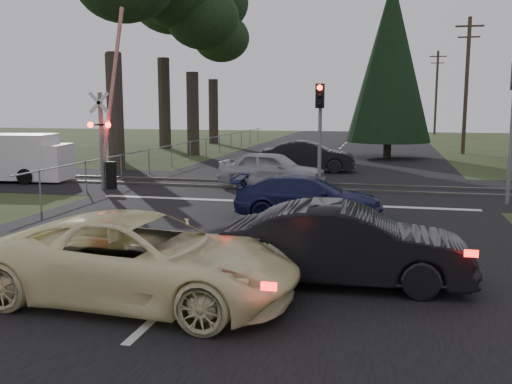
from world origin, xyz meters
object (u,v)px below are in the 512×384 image
(crossing_signal, at_px, (107,137))
(utility_pole_mid, at_px, (467,83))
(utility_pole_far, at_px, (436,91))
(cream_coupe, at_px, (142,259))
(traffic_signal_center, at_px, (320,119))
(silver_car, at_px, (272,170))
(blue_sedan, at_px, (308,198))
(dark_car_far, at_px, (309,156))
(dark_hatchback, at_px, (346,245))
(white_van, at_px, (10,158))

(crossing_signal, bearing_deg, utility_pole_mid, 52.03)
(utility_pole_mid, xyz_separation_m, utility_pole_far, (0.00, 25.00, 0.00))
(utility_pole_far, bearing_deg, cream_coupe, -98.98)
(crossing_signal, relative_size, traffic_signal_center, 1.70)
(crossing_signal, xyz_separation_m, silver_car, (6.30, 1.79, -1.32))
(utility_pole_mid, bearing_deg, blue_sedan, -106.55)
(dark_car_far, bearing_deg, utility_pole_mid, -38.39)
(cream_coupe, relative_size, blue_sedan, 1.24)
(crossing_signal, bearing_deg, traffic_signal_center, 6.15)
(cream_coupe, height_order, dark_car_far, same)
(dark_hatchback, height_order, silver_car, dark_hatchback)
(white_van, bearing_deg, silver_car, -4.91)
(crossing_signal, height_order, dark_hatchback, crossing_signal)
(dark_hatchback, bearing_deg, dark_car_far, 7.18)
(utility_pole_far, height_order, silver_car, utility_pole_far)
(crossing_signal, distance_m, dark_car_far, 10.50)
(utility_pole_mid, distance_m, white_van, 28.63)
(traffic_signal_center, relative_size, silver_car, 0.95)
(traffic_signal_center, relative_size, cream_coupe, 0.76)
(traffic_signal_center, distance_m, blue_sedan, 5.45)
(dark_hatchback, bearing_deg, utility_pole_mid, -13.38)
(utility_pole_far, height_order, blue_sedan, utility_pole_far)
(white_van, bearing_deg, traffic_signal_center, -9.15)
(white_van, bearing_deg, cream_coupe, -55.22)
(crossing_signal, bearing_deg, utility_pole_far, 70.77)
(crossing_signal, relative_size, cream_coupe, 1.29)
(dark_car_far, bearing_deg, blue_sedan, -175.56)
(utility_pole_far, height_order, dark_car_far, utility_pole_far)
(traffic_signal_center, relative_size, dark_hatchback, 0.90)
(traffic_signal_center, bearing_deg, utility_pole_far, 80.40)
(dark_car_far, bearing_deg, utility_pole_far, -16.38)
(crossing_signal, distance_m, white_van, 5.48)
(dark_car_far, xyz_separation_m, white_van, (-12.23, -6.60, 0.29))
(traffic_signal_center, xyz_separation_m, utility_pole_mid, (7.50, 19.32, 1.92))
(utility_pole_far, distance_m, dark_hatchback, 55.72)
(utility_pole_mid, distance_m, cream_coupe, 33.51)
(crossing_signal, xyz_separation_m, traffic_signal_center, (8.27, 0.89, 0.75))
(blue_sedan, relative_size, dark_car_far, 0.96)
(utility_pole_mid, relative_size, blue_sedan, 2.06)
(dark_hatchback, relative_size, white_van, 0.83)
(crossing_signal, relative_size, silver_car, 1.61)
(utility_pole_mid, bearing_deg, dark_hatchback, -100.65)
(cream_coupe, xyz_separation_m, dark_hatchback, (3.32, 1.75, 0.00))
(utility_pole_far, bearing_deg, traffic_signal_center, -99.60)
(dark_car_far, bearing_deg, traffic_signal_center, -172.38)
(cream_coupe, bearing_deg, dark_hatchback, -58.73)
(cream_coupe, bearing_deg, traffic_signal_center, -3.34)
(cream_coupe, height_order, blue_sedan, cream_coupe)
(dark_hatchback, distance_m, blue_sedan, 6.16)
(blue_sedan, distance_m, dark_car_far, 11.95)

